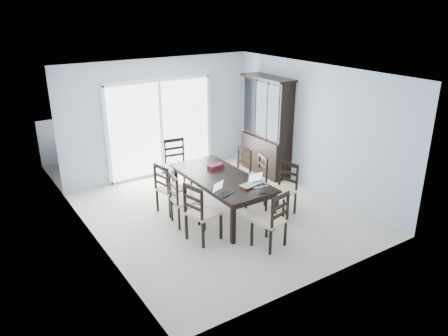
{
  "coord_description": "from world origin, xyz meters",
  "views": [
    {
      "loc": [
        -3.96,
        -6.14,
        3.7
      ],
      "look_at": [
        0.06,
        0.0,
        0.9
      ],
      "focal_mm": 35.0,
      "sensor_mm": 36.0,
      "label": 1
    }
  ],
  "objects": [
    {
      "name": "chair_right_mid",
      "position": [
        0.85,
        0.03,
        0.6
      ],
      "size": [
        0.54,
        0.53,
        1.13
      ],
      "rotation": [
        0.0,
        0.0,
        1.29
      ],
      "color": "black",
      "rests_on": "floor"
    },
    {
      "name": "laptop_dark",
      "position": [
        -0.38,
        -0.67,
        0.8
      ],
      "size": [
        0.35,
        0.3,
        0.2
      ],
      "rotation": [
        0.0,
        0.0,
        0.36
      ],
      "color": "black",
      "rests_on": "dining_table"
    },
    {
      "name": "chair_end_far",
      "position": [
        -0.08,
        1.62,
        0.63
      ],
      "size": [
        0.5,
        0.52,
        1.19
      ],
      "rotation": [
        0.0,
        0.0,
        3.01
      ],
      "color": "black",
      "rests_on": "floor"
    },
    {
      "name": "floor",
      "position": [
        0.0,
        0.0,
        0.0
      ],
      "size": [
        5.0,
        5.0,
        0.0
      ],
      "primitive_type": "plane",
      "color": "#BDB4A2",
      "rests_on": "ground"
    },
    {
      "name": "book_stack",
      "position": [
        0.11,
        -0.66,
        0.77
      ],
      "size": [
        0.28,
        0.24,
        0.04
      ],
      "rotation": [
        0.0,
        0.0,
        0.05
      ],
      "color": "maroon",
      "rests_on": "dining_table"
    },
    {
      "name": "cell_phone",
      "position": [
        0.17,
        -1.0,
        0.76
      ],
      "size": [
        0.13,
        0.1,
        0.01
      ],
      "primitive_type": "cube",
      "rotation": [
        0.0,
        0.0,
        -0.46
      ],
      "color": "black",
      "rests_on": "dining_table"
    },
    {
      "name": "hot_tub",
      "position": [
        -0.38,
        3.7,
        0.47
      ],
      "size": [
        2.12,
        1.98,
        0.93
      ],
      "rotation": [
        0.0,
        0.0,
        0.24
      ],
      "color": "maroon",
      "rests_on": "balcony"
    },
    {
      "name": "balcony",
      "position": [
        0.0,
        3.5,
        -0.05
      ],
      "size": [
        4.5,
        2.0,
        0.1
      ],
      "primitive_type": "cube",
      "color": "gray",
      "rests_on": "ground"
    },
    {
      "name": "chair_right_near",
      "position": [
        1.0,
        -0.59,
        0.59
      ],
      "size": [
        0.53,
        0.52,
        1.12
      ],
      "rotation": [
        0.0,
        0.0,
        1.84
      ],
      "color": "black",
      "rests_on": "floor"
    },
    {
      "name": "chair_end_near",
      "position": [
        0.04,
        -1.47,
        0.59
      ],
      "size": [
        0.5,
        0.51,
        1.12
      ],
      "rotation": [
        0.0,
        0.0,
        0.22
      ],
      "color": "black",
      "rests_on": "floor"
    },
    {
      "name": "chair_right_far",
      "position": [
        0.85,
        0.61,
        0.58
      ],
      "size": [
        0.46,
        0.45,
        1.1
      ],
      "rotation": [
        0.0,
        0.0,
        1.68
      ],
      "color": "black",
      "rests_on": "floor"
    },
    {
      "name": "railing",
      "position": [
        0.0,
        4.5,
        0.55
      ],
      "size": [
        4.5,
        0.06,
        1.1
      ],
      "primitive_type": "cube",
      "color": "#99999E",
      "rests_on": "balcony"
    },
    {
      "name": "dining_table",
      "position": [
        0.0,
        0.0,
        0.67
      ],
      "size": [
        1.0,
        2.2,
        0.75
      ],
      "color": "black",
      "rests_on": "floor"
    },
    {
      "name": "laptop_silver",
      "position": [
        0.32,
        -0.7,
        0.8
      ],
      "size": [
        0.31,
        0.23,
        0.2
      ],
      "rotation": [
        0.0,
        0.0,
        -0.08
      ],
      "color": "silver",
      "rests_on": "dining_table"
    },
    {
      "name": "wall_right",
      "position": [
        2.25,
        0.0,
        1.3
      ],
      "size": [
        0.02,
        5.0,
        2.6
      ],
      "primitive_type": "cube",
      "color": "#A8B6C8",
      "rests_on": "floor"
    },
    {
      "name": "back_wall",
      "position": [
        0.0,
        2.5,
        1.3
      ],
      "size": [
        4.5,
        0.02,
        2.6
      ],
      "primitive_type": "cube",
      "color": "#A8B6C8",
      "rests_on": "floor"
    },
    {
      "name": "ceiling",
      "position": [
        0.0,
        0.0,
        2.6
      ],
      "size": [
        5.0,
        5.0,
        0.0
      ],
      "primitive_type": "plane",
      "rotation": [
        3.14,
        0.0,
        0.0
      ],
      "color": "white",
      "rests_on": "back_wall"
    },
    {
      "name": "sliding_door",
      "position": [
        0.0,
        2.48,
        1.09
      ],
      "size": [
        2.52,
        0.05,
        2.18
      ],
      "color": "silver",
      "rests_on": "floor"
    },
    {
      "name": "china_hutch",
      "position": [
        2.02,
        1.25,
        1.07
      ],
      "size": [
        0.5,
        1.38,
        2.2
      ],
      "color": "black",
      "rests_on": "floor"
    },
    {
      "name": "chair_left_mid",
      "position": [
        -0.82,
        0.06,
        0.58
      ],
      "size": [
        0.47,
        0.46,
        1.1
      ],
      "rotation": [
        0.0,
        0.0,
        -1.7
      ],
      "color": "black",
      "rests_on": "floor"
    },
    {
      "name": "chair_left_near",
      "position": [
        -0.84,
        -0.64,
        0.63
      ],
      "size": [
        0.54,
        0.53,
        1.19
      ],
      "rotation": [
        0.0,
        0.0,
        -1.35
      ],
      "color": "black",
      "rests_on": "floor"
    },
    {
      "name": "chair_left_far",
      "position": [
        -0.82,
        0.58,
        0.6
      ],
      "size": [
        0.51,
        0.5,
        1.13
      ],
      "rotation": [
        0.0,
        0.0,
        -1.37
      ],
      "color": "black",
      "rests_on": "floor"
    },
    {
      "name": "game_box",
      "position": [
        0.13,
        0.41,
        0.79
      ],
      "size": [
        0.31,
        0.18,
        0.07
      ],
      "primitive_type": "cube",
      "rotation": [
        0.0,
        0.0,
        0.09
      ],
      "color": "#54101F",
      "rests_on": "dining_table"
    },
    {
      "name": "wall_left",
      "position": [
        -2.25,
        0.0,
        1.3
      ],
      "size": [
        0.02,
        5.0,
        2.6
      ],
      "primitive_type": "cube",
      "color": "#A8B6C8",
      "rests_on": "floor"
    }
  ]
}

